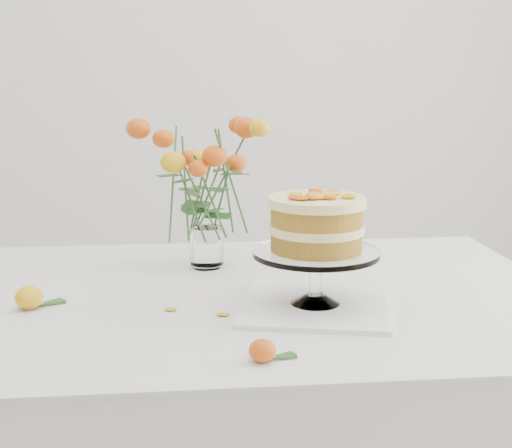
# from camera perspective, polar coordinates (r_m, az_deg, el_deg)

# --- Properties ---
(table) EXTENTS (1.43, 0.93, 0.76)m
(table) POSITION_cam_1_polar(r_m,az_deg,el_deg) (1.53, -2.19, -8.47)
(table) COLOR tan
(table) RESTS_ON ground
(napkin) EXTENTS (0.34, 0.34, 0.01)m
(napkin) POSITION_cam_1_polar(r_m,az_deg,el_deg) (1.42, 4.75, -6.51)
(napkin) COLOR white
(napkin) RESTS_ON table
(cake_stand) EXTENTS (0.25, 0.25, 0.22)m
(cake_stand) POSITION_cam_1_polar(r_m,az_deg,el_deg) (1.38, 4.86, -0.45)
(cake_stand) COLOR white
(cake_stand) RESTS_ON napkin
(rose_vase) EXTENTS (0.32, 0.32, 0.39)m
(rose_vase) POSITION_cam_1_polar(r_m,az_deg,el_deg) (1.65, -4.05, 4.21)
(rose_vase) COLOR white
(rose_vase) RESTS_ON table
(loose_rose_near) EXTENTS (0.09, 0.06, 0.05)m
(loose_rose_near) POSITION_cam_1_polar(r_m,az_deg,el_deg) (1.47, -17.69, -5.64)
(loose_rose_near) COLOR #F0AF14
(loose_rose_near) RESTS_ON table
(loose_rose_far) EXTENTS (0.08, 0.04, 0.04)m
(loose_rose_far) POSITION_cam_1_polar(r_m,az_deg,el_deg) (1.16, 0.53, -10.10)
(loose_rose_far) COLOR red
(loose_rose_far) RESTS_ON table
(stray_petal_a) EXTENTS (0.03, 0.02, 0.00)m
(stray_petal_a) POSITION_cam_1_polar(r_m,az_deg,el_deg) (1.41, -6.87, -6.81)
(stray_petal_a) COLOR gold
(stray_petal_a) RESTS_ON table
(stray_petal_b) EXTENTS (0.03, 0.02, 0.00)m
(stray_petal_b) POSITION_cam_1_polar(r_m,az_deg,el_deg) (1.37, -2.67, -7.25)
(stray_petal_b) COLOR gold
(stray_petal_b) RESTS_ON table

